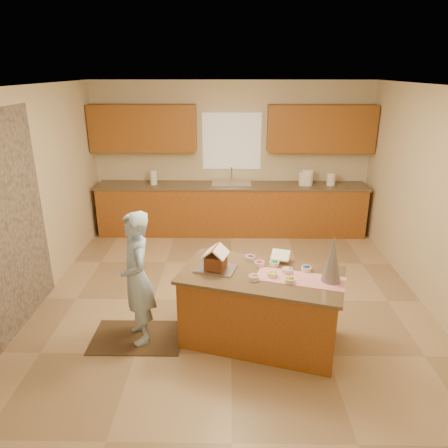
{
  "coord_description": "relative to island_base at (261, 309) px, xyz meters",
  "views": [
    {
      "loc": [
        -0.02,
        -4.87,
        2.88
      ],
      "look_at": [
        -0.1,
        0.2,
        1.0
      ],
      "focal_mm": 33.7,
      "sensor_mm": 36.0,
      "label": 1
    }
  ],
  "objects": [
    {
      "name": "candy_bowls",
      "position": [
        0.13,
        0.05,
        0.46
      ],
      "size": [
        0.7,
        0.64,
        0.05
      ],
      "color": "#3050B5",
      "rests_on": "island_top"
    },
    {
      "name": "faucet",
      "position": [
        -0.32,
        3.5,
        0.66
      ],
      "size": [
        0.03,
        0.03,
        0.28
      ],
      "primitive_type": "cylinder",
      "color": "silver",
      "rests_on": "back_counter_top"
    },
    {
      "name": "upper_cabinet_right",
      "position": [
        1.23,
        3.44,
        1.5
      ],
      "size": [
        1.85,
        0.35,
        0.8
      ],
      "primitive_type": "cube",
      "color": "brown",
      "rests_on": "wall_back"
    },
    {
      "name": "cookbook",
      "position": [
        0.23,
        0.29,
        0.52
      ],
      "size": [
        0.24,
        0.21,
        0.09
      ],
      "primitive_type": "cube",
      "rotation": [
        -1.13,
        0.0,
        -0.28
      ],
      "color": "white",
      "rests_on": "island_top"
    },
    {
      "name": "wall_back",
      "position": [
        -0.32,
        3.62,
        0.95
      ],
      "size": [
        5.5,
        5.5,
        0.0
      ],
      "primitive_type": "plane",
      "color": "beige",
      "rests_on": "floor"
    },
    {
      "name": "baking_tray",
      "position": [
        -0.49,
        0.1,
        0.45
      ],
      "size": [
        0.49,
        0.41,
        0.02
      ],
      "primitive_type": "cube",
      "rotation": [
        0.0,
        0.0,
        -0.28
      ],
      "color": "silver",
      "rests_on": "island_top"
    },
    {
      "name": "table_runner",
      "position": [
        0.39,
        -0.11,
        0.44
      ],
      "size": [
        0.96,
        0.57,
        0.01
      ],
      "primitive_type": "cube",
      "rotation": [
        0.0,
        0.0,
        -0.28
      ],
      "color": "red",
      "rests_on": "island_top"
    },
    {
      "name": "canister_a",
      "position": [
        0.97,
        3.32,
        0.64
      ],
      "size": [
        0.18,
        0.18,
        0.24
      ],
      "primitive_type": "cylinder",
      "color": "white",
      "rests_on": "back_counter_top"
    },
    {
      "name": "back_counter_top",
      "position": [
        -0.32,
        3.32,
        0.5
      ],
      "size": [
        4.85,
        0.63,
        0.04
      ],
      "primitive_type": "cube",
      "color": "brown",
      "rests_on": "back_counter_base"
    },
    {
      "name": "island_base",
      "position": [
        0.0,
        0.0,
        0.0
      ],
      "size": [
        1.8,
        1.24,
        0.8
      ],
      "primitive_type": "cube",
      "rotation": [
        0.0,
        0.0,
        -0.28
      ],
      "color": "#975C1F",
      "rests_on": "floor"
    },
    {
      "name": "ceiling",
      "position": [
        -0.32,
        0.87,
        2.3
      ],
      "size": [
        5.5,
        5.5,
        0.0
      ],
      "primitive_type": "plane",
      "color": "silver",
      "rests_on": "floor"
    },
    {
      "name": "paper_towel",
      "position": [
        -1.72,
        3.32,
        0.65
      ],
      "size": [
        0.12,
        0.12,
        0.26
      ],
      "primitive_type": "cylinder",
      "color": "white",
      "rests_on": "back_counter_top"
    },
    {
      "name": "window_curtain",
      "position": [
        -0.32,
        3.59,
        1.25
      ],
      "size": [
        1.05,
        0.03,
        1.0
      ],
      "primitive_type": "cube",
      "color": "white",
      "rests_on": "wall_back"
    },
    {
      "name": "wall_front",
      "position": [
        -0.32,
        -1.88,
        0.95
      ],
      "size": [
        5.5,
        5.5,
        0.0
      ],
      "primitive_type": "plane",
      "color": "beige",
      "rests_on": "floor"
    },
    {
      "name": "canister_c",
      "position": [
        1.46,
        3.32,
        0.63
      ],
      "size": [
        0.15,
        0.15,
        0.22
      ],
      "primitive_type": "cylinder",
      "color": "white",
      "rests_on": "back_counter_top"
    },
    {
      "name": "back_counter_base",
      "position": [
        -0.32,
        3.32,
        0.04
      ],
      "size": [
        4.8,
        0.6,
        0.88
      ],
      "primitive_type": "cube",
      "color": "#975C1F",
      "rests_on": "floor"
    },
    {
      "name": "rug",
      "position": [
        -1.39,
        0.02,
        -0.39
      ],
      "size": [
        1.02,
        0.66,
        0.01
      ],
      "primitive_type": "cube",
      "color": "black",
      "rests_on": "floor"
    },
    {
      "name": "island_top",
      "position": [
        0.0,
        0.0,
        0.42
      ],
      "size": [
        1.89,
        1.33,
        0.04
      ],
      "primitive_type": "cube",
      "rotation": [
        0.0,
        0.0,
        -0.28
      ],
      "color": "brown",
      "rests_on": "island_base"
    },
    {
      "name": "upper_cabinet_left",
      "position": [
        -1.87,
        3.44,
        1.5
      ],
      "size": [
        1.85,
        0.35,
        0.8
      ],
      "primitive_type": "cube",
      "color": "brown",
      "rests_on": "wall_back"
    },
    {
      "name": "sink",
      "position": [
        -0.32,
        3.32,
        0.49
      ],
      "size": [
        0.7,
        0.45,
        0.12
      ],
      "primitive_type": "cube",
      "color": "silver",
      "rests_on": "back_counter_top"
    },
    {
      "name": "gingerbread_house",
      "position": [
        -0.49,
        0.1,
        0.55
      ],
      "size": [
        0.31,
        0.31,
        0.26
      ],
      "color": "maroon",
      "rests_on": "baking_tray"
    },
    {
      "name": "wall_left",
      "position": [
        -2.82,
        0.87,
        0.95
      ],
      "size": [
        5.5,
        5.5,
        0.0
      ],
      "primitive_type": "plane",
      "color": "beige",
      "rests_on": "floor"
    },
    {
      "name": "canister_b",
      "position": [
        1.03,
        3.32,
        0.66
      ],
      "size": [
        0.2,
        0.2,
        0.29
      ],
      "primitive_type": "cylinder",
      "color": "white",
      "rests_on": "back_counter_top"
    },
    {
      "name": "floor",
      "position": [
        -0.32,
        0.87,
        -0.4
      ],
      "size": [
        5.5,
        5.5,
        0.0
      ],
      "primitive_type": "plane",
      "color": "tan",
      "rests_on": "ground"
    },
    {
      "name": "tinsel_tree",
      "position": [
        0.69,
        -0.15,
        0.69
      ],
      "size": [
        0.25,
        0.25,
        0.5
      ],
      "primitive_type": "cone",
      "rotation": [
        0.0,
        0.0,
        -0.28
      ],
      "color": "#AAA8B5",
      "rests_on": "island_top"
    },
    {
      "name": "boy",
      "position": [
        -1.34,
        0.02,
        0.36
      ],
      "size": [
        0.54,
        0.64,
        1.5
      ],
      "primitive_type": "imported",
      "rotation": [
        0.0,
        0.0,
        -1.19
      ],
      "color": "#9FC1E2",
      "rests_on": "rug"
    },
    {
      "name": "wall_right",
      "position": [
        2.18,
        0.87,
        0.95
      ],
      "size": [
        5.5,
        5.5,
        0.0
      ],
      "primitive_type": "plane",
      "color": "beige",
      "rests_on": "floor"
    }
  ]
}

